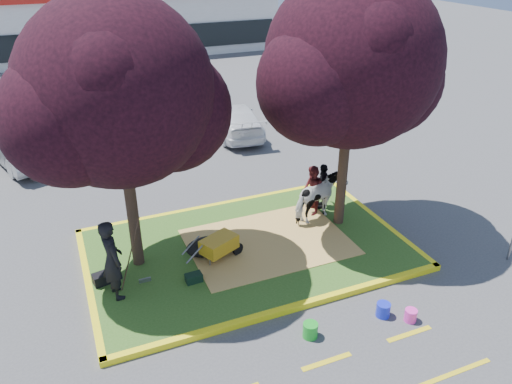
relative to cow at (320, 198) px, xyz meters
name	(u,v)px	position (x,y,z in m)	size (l,w,h in m)	color
ground	(248,251)	(-2.44, -0.55, -0.85)	(90.00, 90.00, 0.00)	#424244
median_island	(248,249)	(-2.44, -0.55, -0.77)	(8.00, 5.00, 0.15)	#30581B
curb_near	(291,308)	(-2.44, -3.13, -0.77)	(8.30, 0.16, 0.15)	yellow
curb_far	(217,206)	(-2.44, 2.03, -0.77)	(8.30, 0.16, 0.15)	yellow
curb_left	(89,286)	(-6.52, -0.55, -0.77)	(0.16, 5.30, 0.15)	yellow
curb_right	(376,219)	(1.64, -0.55, -0.77)	(0.16, 5.30, 0.15)	yellow
straw_bedding	(268,242)	(-1.84, -0.55, -0.69)	(4.20, 3.00, 0.01)	#ECB761
tree_purple_left	(119,100)	(-5.22, -0.17, 3.51)	(5.06, 4.20, 6.51)	black
tree_purple_right	(353,69)	(0.48, -0.37, 3.71)	(5.30, 4.40, 6.82)	black
fire_lane_stripe_b	(327,362)	(-2.44, -4.75, -0.84)	(1.10, 0.12, 0.01)	yellow
fire_lane_stripe_c	(409,334)	(-0.44, -4.75, -0.84)	(1.10, 0.12, 0.01)	yellow
retail_building	(129,18)	(-0.44, 27.44, 1.40)	(20.40, 8.40, 4.40)	silver
cow	(320,198)	(0.00, 0.00, 0.00)	(0.75, 1.65, 1.39)	white
calf	(207,246)	(-3.53, -0.48, -0.45)	(1.12, 0.64, 0.49)	black
handler	(112,260)	(-5.94, -1.24, 0.27)	(0.71, 0.46, 1.94)	black
visitor_a	(312,191)	(-0.02, 0.41, 0.05)	(0.73, 0.57, 1.49)	#4D1618
visitor_b	(323,186)	(0.46, 0.64, 0.01)	(0.83, 0.34, 1.41)	black
wheelbarrow	(219,245)	(-3.30, -0.78, -0.27)	(1.62, 0.88, 0.62)	black
gear_bag_dark	(105,278)	(-6.14, -0.66, -0.56)	(0.53, 0.29, 0.27)	black
gear_bag_green	(194,278)	(-4.18, -1.44, -0.59)	(0.39, 0.24, 0.21)	black
bucket_green	(310,330)	(-2.42, -4.00, -0.68)	(0.32, 0.32, 0.34)	green
bucket_pink	(411,315)	(-0.17, -4.41, -0.70)	(0.27, 0.27, 0.29)	#FF38BE
bucket_blue	(383,310)	(-0.63, -4.05, -0.68)	(0.31, 0.31, 0.33)	#1B2AD8
car_silver	(17,141)	(-8.02, 8.37, -0.06)	(1.67, 4.78, 1.58)	#9EA2A6
car_red	(126,126)	(-4.00, 8.72, -0.14)	(2.34, 5.08, 1.41)	maroon
car_white	(235,120)	(0.38, 7.90, -0.21)	(1.77, 4.36, 1.27)	white
car_grey	(305,105)	(3.92, 8.41, -0.13)	(1.51, 4.33, 1.43)	slate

